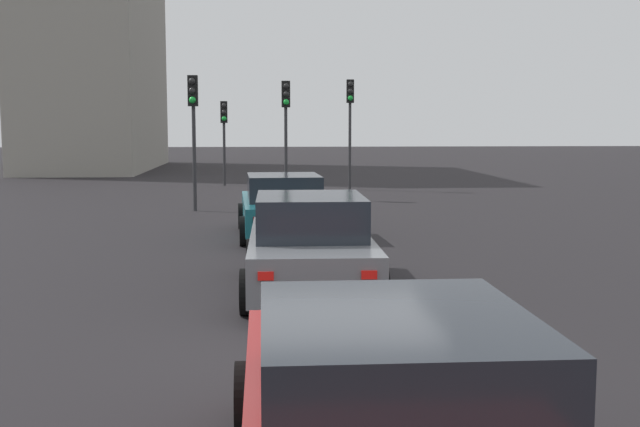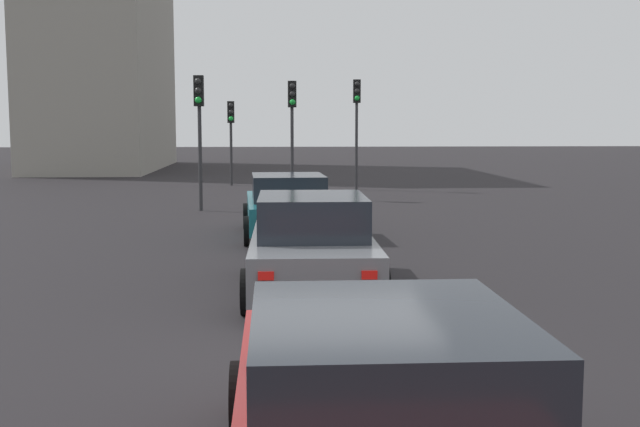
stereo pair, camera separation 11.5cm
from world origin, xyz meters
name	(u,v)px [view 2 (the right image)]	position (x,y,z in m)	size (l,w,h in m)	color
ground_plane	(321,360)	(0.00, 0.00, -0.10)	(160.00, 160.00, 0.20)	black
car_teal_lead	(288,206)	(9.30, 0.18, 0.70)	(4.55, 2.18, 1.44)	#19606B
car_grey_second	(312,246)	(3.13, -0.06, 0.74)	(4.57, 2.08, 1.53)	slate
car_red_third	(382,418)	(-3.90, -0.15, 0.71)	(4.60, 2.12, 1.44)	maroon
traffic_light_near_left	(357,111)	(22.04, -2.80, 3.08)	(0.32, 0.28, 4.30)	#2D2D30
traffic_light_near_right	(231,125)	(24.49, 2.22, 2.55)	(0.32, 0.30, 3.52)	#2D2D30
traffic_light_far_left	(292,114)	(18.56, -0.18, 2.92)	(0.32, 0.29, 4.05)	#2D2D30
traffic_light_far_right	(199,114)	(14.80, 2.67, 2.88)	(0.32, 0.29, 4.01)	#2D2D30
building_facade_left	(103,14)	(37.49, 10.00, 8.76)	(14.76, 6.16, 17.52)	gray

